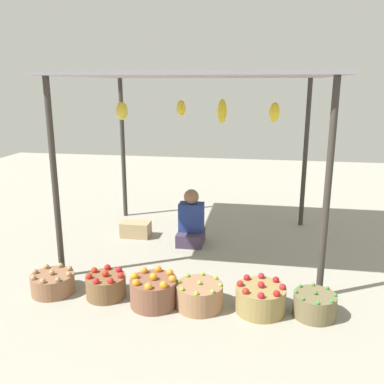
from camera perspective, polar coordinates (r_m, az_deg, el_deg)
The scene contains 10 objects.
ground_plane at distance 5.84m, azimuth 1.06°, elevation -7.46°, with size 14.00×14.00×0.00m, color gray.
market_stall_structure at distance 5.40m, azimuth 1.12°, elevation 14.19°, with size 3.22×2.64×2.32m.
vendor_person at distance 5.85m, azimuth -0.12°, elevation -4.27°, with size 0.36×0.44×0.78m.
basket_potatoes at distance 4.84m, azimuth -18.56°, elevation -11.75°, with size 0.46×0.46×0.26m.
basket_red_tomatoes at distance 4.60m, azimuth -11.73°, elevation -12.46°, with size 0.42×0.42×0.30m.
basket_oranges at distance 4.37m, azimuth -5.28°, elevation -13.40°, with size 0.48×0.48×0.35m.
basket_limes at distance 4.32m, azimuth 1.03°, elevation -14.02°, with size 0.47×0.47×0.29m.
basket_red_apples at distance 4.30m, azimuth 9.39°, elevation -14.23°, with size 0.50×0.50×0.32m.
basket_green_chilies at distance 4.34m, azimuth 16.48°, elevation -14.65°, with size 0.41×0.41×0.26m.
wooden_crate_near_vendor at distance 6.21m, azimuth -7.73°, elevation -5.09°, with size 0.42×0.26×0.22m, color tan.
Camera 1 is at (0.79, -5.34, 2.21)m, focal length 38.85 mm.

